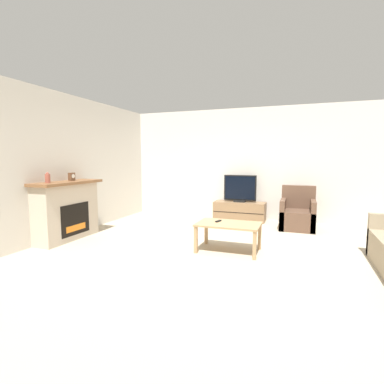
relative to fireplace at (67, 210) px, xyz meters
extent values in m
plane|color=tan|center=(2.93, 0.20, -0.55)|extent=(24.00, 24.00, 0.00)
cube|color=beige|center=(2.93, 3.09, 0.80)|extent=(12.00, 0.06, 2.70)
cube|color=beige|center=(-0.22, 0.20, 0.80)|extent=(0.06, 12.00, 2.70)
cube|color=#B7A893|center=(0.00, 0.00, -0.03)|extent=(0.38, 1.27, 1.03)
cube|color=black|center=(0.19, 0.00, -0.16)|extent=(0.01, 0.70, 0.56)
cube|color=orange|center=(0.19, 0.00, -0.31)|extent=(0.01, 0.49, 0.11)
cube|color=brown|center=(0.03, 0.00, 0.50)|extent=(0.50, 1.39, 0.05)
cylinder|color=#994C3D|center=(0.02, -0.42, 0.60)|extent=(0.08, 0.08, 0.15)
sphere|color=#994C3D|center=(0.02, -0.42, 0.69)|extent=(0.05, 0.05, 0.05)
cube|color=brown|center=(0.02, 0.14, 0.60)|extent=(0.07, 0.11, 0.15)
cylinder|color=white|center=(0.05, 0.14, 0.61)|extent=(0.00, 0.08, 0.08)
cube|color=brown|center=(2.63, 2.80, -0.32)|extent=(1.22, 0.45, 0.45)
cube|color=black|center=(2.63, 2.57, -0.32)|extent=(1.19, 0.01, 0.01)
cube|color=black|center=(2.63, 2.80, -0.08)|extent=(0.27, 0.18, 0.04)
cube|color=black|center=(2.63, 2.80, 0.24)|extent=(0.77, 0.03, 0.60)
cube|color=black|center=(2.63, 2.78, 0.24)|extent=(0.71, 0.01, 0.54)
cube|color=brown|center=(3.96, 2.34, -0.35)|extent=(0.70, 0.76, 0.40)
cube|color=brown|center=(3.96, 2.65, 0.10)|extent=(0.70, 0.14, 0.50)
cube|color=brown|center=(3.66, 2.34, -0.23)|extent=(0.10, 0.76, 0.63)
cube|color=brown|center=(4.26, 2.34, -0.23)|extent=(0.10, 0.76, 0.63)
cube|color=#A37F56|center=(2.95, 0.32, -0.10)|extent=(0.99, 0.62, 0.03)
cube|color=#A37F56|center=(2.49, 0.05, -0.33)|extent=(0.05, 0.05, 0.43)
cube|color=#A37F56|center=(3.40, 0.05, -0.33)|extent=(0.05, 0.05, 0.43)
cube|color=#A37F56|center=(2.49, 0.59, -0.33)|extent=(0.05, 0.05, 0.43)
cube|color=#A37F56|center=(3.40, 0.59, -0.33)|extent=(0.05, 0.05, 0.43)
cube|color=black|center=(2.76, 0.38, -0.08)|extent=(0.07, 0.16, 0.02)
camera|label=1|loc=(4.02, -4.27, 0.93)|focal=28.00mm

